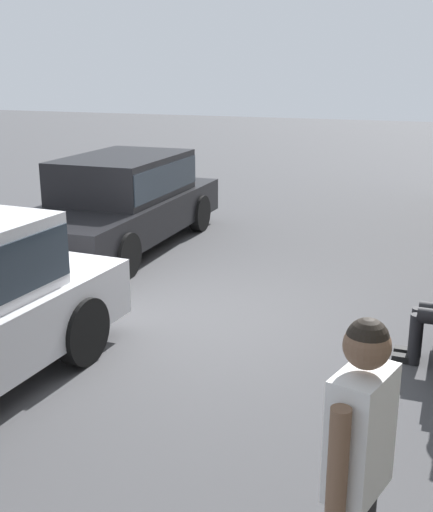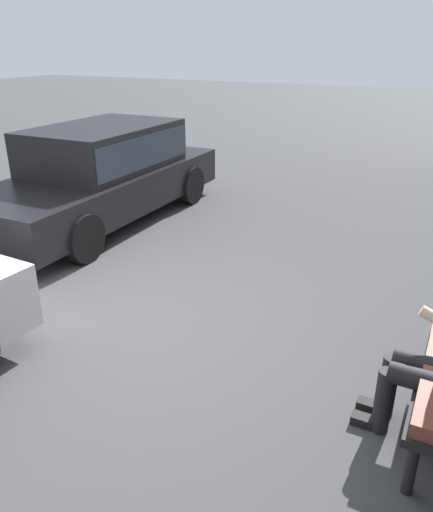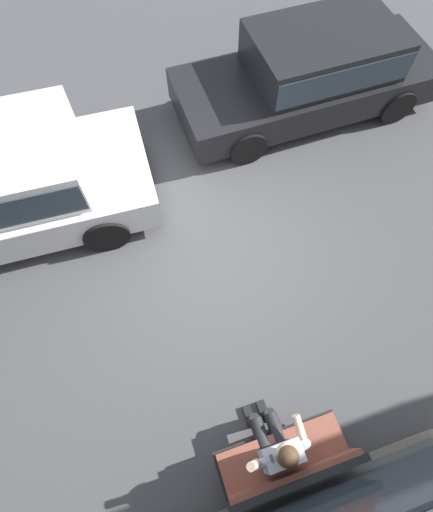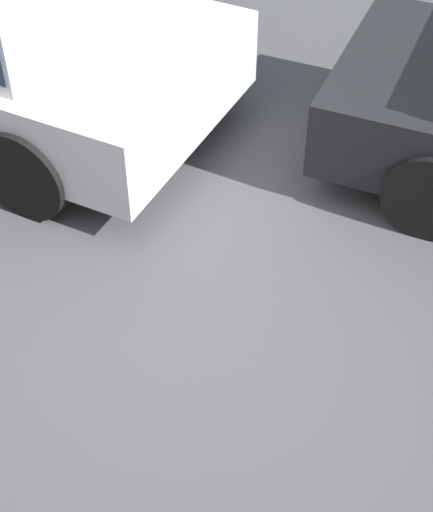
# 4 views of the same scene
# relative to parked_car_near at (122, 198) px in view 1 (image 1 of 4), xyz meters

# --- Properties ---
(ground_plane) EXTENTS (60.00, 60.00, 0.00)m
(ground_plane) POSITION_rel_parked_car_near_xyz_m (2.67, 2.36, -0.78)
(ground_plane) COLOR #424244
(parked_car_near) EXTENTS (4.49, 1.87, 1.43)m
(parked_car_near) POSITION_rel_parked_car_near_xyz_m (0.00, 0.00, 0.00)
(parked_car_near) COLOR black
(parked_car_near) RESTS_ON ground_plane
(pedestrian_standing) EXTENTS (0.53, 0.29, 1.73)m
(pedestrian_standing) POSITION_rel_parked_car_near_xyz_m (6.17, 4.66, 0.25)
(pedestrian_standing) COLOR #232326
(pedestrian_standing) RESTS_ON ground_plane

